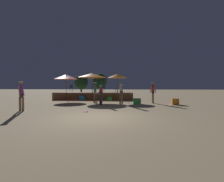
% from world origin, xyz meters
% --- Properties ---
extents(ground_plane, '(120.00, 120.00, 0.00)m').
position_xyz_m(ground_plane, '(0.00, 0.00, 0.00)').
color(ground_plane, tan).
extents(wooden_deck, '(8.90, 3.18, 0.80)m').
position_xyz_m(wooden_deck, '(-2.30, 10.39, 0.36)').
color(wooden_deck, brown).
rests_on(wooden_deck, ground).
extents(patio_umbrella_0, '(2.05, 2.05, 2.85)m').
position_xyz_m(patio_umbrella_0, '(0.49, 8.49, 2.55)').
color(patio_umbrella_0, brown).
rests_on(patio_umbrella_0, ground).
extents(patio_umbrella_1, '(2.61, 2.61, 2.84)m').
position_xyz_m(patio_umbrella_1, '(-5.09, 8.72, 2.50)').
color(patio_umbrella_1, brown).
rests_on(patio_umbrella_1, ground).
extents(patio_umbrella_2, '(2.97, 2.97, 2.91)m').
position_xyz_m(patio_umbrella_2, '(-2.12, 8.20, 2.60)').
color(patio_umbrella_2, brown).
rests_on(patio_umbrella_2, ground).
extents(cube_seat_0, '(0.65, 0.65, 0.39)m').
position_xyz_m(cube_seat_0, '(-0.37, 8.38, 0.19)').
color(cube_seat_0, '#4CC651').
rests_on(cube_seat_0, ground).
extents(cube_seat_1, '(0.63, 0.63, 0.45)m').
position_xyz_m(cube_seat_1, '(2.27, 5.60, 0.23)').
color(cube_seat_1, '#4CC651').
rests_on(cube_seat_1, ground).
extents(cube_seat_2, '(0.57, 0.57, 0.49)m').
position_xyz_m(cube_seat_2, '(5.34, 5.41, 0.25)').
color(cube_seat_2, orange).
rests_on(cube_seat_2, ground).
extents(cube_seat_3, '(0.61, 0.61, 0.48)m').
position_xyz_m(cube_seat_3, '(-3.24, 8.52, 0.24)').
color(cube_seat_3, '#2D9EDB').
rests_on(cube_seat_3, ground).
extents(person_0, '(0.32, 0.49, 1.86)m').
position_xyz_m(person_0, '(-1.37, 6.01, 1.08)').
color(person_0, brown).
rests_on(person_0, ground).
extents(person_1, '(0.49, 0.31, 1.87)m').
position_xyz_m(person_1, '(3.72, 6.25, 1.04)').
color(person_1, '#997051').
rests_on(person_1, ground).
extents(person_2, '(0.39, 0.43, 1.62)m').
position_xyz_m(person_2, '(-0.66, 4.80, 0.90)').
color(person_2, '#3F3F47').
rests_on(person_2, ground).
extents(person_3, '(0.31, 0.54, 1.80)m').
position_xyz_m(person_3, '(-4.98, 1.46, 1.03)').
color(person_3, '#997051').
rests_on(person_3, ground).
extents(person_4, '(0.34, 0.52, 1.90)m').
position_xyz_m(person_4, '(0.96, 5.38, 1.11)').
color(person_4, '#72664C').
rests_on(person_4, ground).
extents(bistro_chair_0, '(0.45, 0.45, 0.90)m').
position_xyz_m(bistro_chair_0, '(-1.27, 10.69, 1.35)').
color(bistro_chair_0, '#1E4C47').
rests_on(bistro_chair_0, wooden_deck).
extents(bistro_chair_1, '(0.48, 0.48, 0.90)m').
position_xyz_m(bistro_chair_1, '(-2.22, 9.84, 1.35)').
color(bistro_chair_1, '#47474C').
rests_on(bistro_chair_1, wooden_deck).
extents(bistro_chair_2, '(0.41, 0.41, 0.90)m').
position_xyz_m(bistro_chair_2, '(0.25, 10.08, 1.35)').
color(bistro_chair_2, '#1E4C47').
rests_on(bistro_chair_2, wooden_deck).
extents(bistro_chair_3, '(0.46, 0.47, 0.90)m').
position_xyz_m(bistro_chair_3, '(-5.43, 11.16, 1.35)').
color(bistro_chair_3, '#1E4C47').
rests_on(bistro_chair_3, wooden_deck).
extents(frisbee_disc, '(0.25, 0.25, 0.03)m').
position_xyz_m(frisbee_disc, '(-1.01, 1.44, 0.02)').
color(frisbee_disc, '#E54C99').
rests_on(frisbee_disc, ground).
extents(background_tree_0, '(2.23, 2.23, 3.38)m').
position_xyz_m(background_tree_0, '(-5.93, 17.27, 2.14)').
color(background_tree_0, '#3D2B1C').
rests_on(background_tree_0, ground).
extents(background_tree_1, '(2.35, 2.35, 3.59)m').
position_xyz_m(background_tree_1, '(-2.84, 17.52, 2.29)').
color(background_tree_1, '#3D2B1C').
rests_on(background_tree_1, ground).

